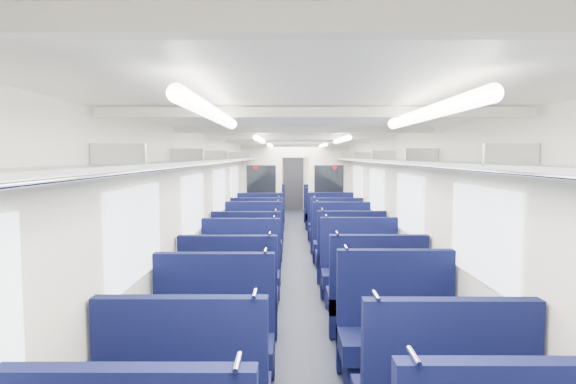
# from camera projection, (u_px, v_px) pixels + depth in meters

# --- Properties ---
(floor) EXTENTS (2.80, 18.00, 0.01)m
(floor) POSITION_uv_depth(u_px,v_px,m) (297.00, 263.00, 9.10)
(floor) COLOR black
(floor) RESTS_ON ground
(ceiling) EXTENTS (2.80, 18.00, 0.01)m
(ceiling) POSITION_uv_depth(u_px,v_px,m) (297.00, 139.00, 8.92)
(ceiling) COLOR white
(ceiling) RESTS_ON wall_left
(wall_left) EXTENTS (0.02, 18.00, 2.35)m
(wall_left) POSITION_uv_depth(u_px,v_px,m) (223.00, 202.00, 9.01)
(wall_left) COLOR beige
(wall_left) RESTS_ON floor
(dado_left) EXTENTS (0.03, 17.90, 0.70)m
(dado_left) POSITION_uv_depth(u_px,v_px,m) (225.00, 245.00, 9.07)
(dado_left) COLOR black
(dado_left) RESTS_ON floor
(wall_right) EXTENTS (0.02, 18.00, 2.35)m
(wall_right) POSITION_uv_depth(u_px,v_px,m) (371.00, 202.00, 9.00)
(wall_right) COLOR beige
(wall_right) RESTS_ON floor
(dado_right) EXTENTS (0.03, 17.90, 0.70)m
(dado_right) POSITION_uv_depth(u_px,v_px,m) (370.00, 245.00, 9.07)
(dado_right) COLOR black
(dado_right) RESTS_ON floor
(wall_far) EXTENTS (2.80, 0.02, 2.35)m
(wall_far) POSITION_uv_depth(u_px,v_px,m) (293.00, 179.00, 17.98)
(wall_far) COLOR beige
(wall_far) RESTS_ON floor
(luggage_rack_left) EXTENTS (0.36, 17.40, 0.18)m
(luggage_rack_left) POSITION_uv_depth(u_px,v_px,m) (233.00, 160.00, 8.95)
(luggage_rack_left) COLOR #B2B5BA
(luggage_rack_left) RESTS_ON wall_left
(luggage_rack_right) EXTENTS (0.36, 17.40, 0.18)m
(luggage_rack_right) POSITION_uv_depth(u_px,v_px,m) (362.00, 160.00, 8.94)
(luggage_rack_right) COLOR #B2B5BA
(luggage_rack_right) RESTS_ON wall_right
(windows) EXTENTS (2.78, 15.60, 0.75)m
(windows) POSITION_uv_depth(u_px,v_px,m) (298.00, 191.00, 8.53)
(windows) COLOR white
(windows) RESTS_ON wall_left
(ceiling_fittings) EXTENTS (2.70, 16.06, 0.11)m
(ceiling_fittings) POSITION_uv_depth(u_px,v_px,m) (298.00, 142.00, 8.66)
(ceiling_fittings) COLOR beige
(ceiling_fittings) RESTS_ON ceiling
(end_door) EXTENTS (0.75, 0.06, 2.00)m
(end_door) POSITION_uv_depth(u_px,v_px,m) (293.00, 184.00, 17.93)
(end_door) COLOR black
(end_door) RESTS_ON floor
(bulkhead) EXTENTS (2.80, 0.10, 2.35)m
(bulkhead) POSITION_uv_depth(u_px,v_px,m) (295.00, 187.00, 12.39)
(bulkhead) COLOR beige
(bulkhead) RESTS_ON floor
(seat_6) EXTENTS (1.08, 0.60, 1.21)m
(seat_6) POSITION_uv_depth(u_px,v_px,m) (212.00, 347.00, 4.17)
(seat_6) COLOR #0B0F36
(seat_6) RESTS_ON floor
(seat_7) EXTENTS (1.08, 0.60, 1.21)m
(seat_7) POSITION_uv_depth(u_px,v_px,m) (398.00, 341.00, 4.31)
(seat_7) COLOR #0B0F36
(seat_7) RESTS_ON floor
(seat_8) EXTENTS (1.08, 0.60, 1.21)m
(seat_8) POSITION_uv_depth(u_px,v_px,m) (230.00, 303.00, 5.40)
(seat_8) COLOR #0B0F36
(seat_8) RESTS_ON floor
(seat_9) EXTENTS (1.08, 0.60, 1.21)m
(seat_9) POSITION_uv_depth(u_px,v_px,m) (376.00, 302.00, 5.44)
(seat_9) COLOR #0B0F36
(seat_9) RESTS_ON floor
(seat_10) EXTENTS (1.08, 0.60, 1.21)m
(seat_10) POSITION_uv_depth(u_px,v_px,m) (240.00, 278.00, 6.52)
(seat_10) COLOR #0B0F36
(seat_10) RESTS_ON floor
(seat_11) EXTENTS (1.08, 0.60, 1.21)m
(seat_11) POSITION_uv_depth(u_px,v_px,m) (360.00, 276.00, 6.62)
(seat_11) COLOR #0B0F36
(seat_11) RESTS_ON floor
(seat_12) EXTENTS (1.08, 0.60, 1.21)m
(seat_12) POSITION_uv_depth(u_px,v_px,m) (247.00, 260.00, 7.62)
(seat_12) COLOR #0B0F36
(seat_12) RESTS_ON floor
(seat_13) EXTENTS (1.08, 0.60, 1.21)m
(seat_13) POSITION_uv_depth(u_px,v_px,m) (350.00, 259.00, 7.71)
(seat_13) COLOR #0B0F36
(seat_13) RESTS_ON floor
(seat_14) EXTENTS (1.08, 0.60, 1.21)m
(seat_14) POSITION_uv_depth(u_px,v_px,m) (253.00, 245.00, 8.94)
(seat_14) COLOR #0B0F36
(seat_14) RESTS_ON floor
(seat_15) EXTENTS (1.08, 0.60, 1.21)m
(seat_15) POSITION_uv_depth(u_px,v_px,m) (342.00, 246.00, 8.86)
(seat_15) COLOR #0B0F36
(seat_15) RESTS_ON floor
(seat_16) EXTENTS (1.08, 0.60, 1.21)m
(seat_16) POSITION_uv_depth(u_px,v_px,m) (257.00, 235.00, 10.06)
(seat_16) COLOR #0B0F36
(seat_16) RESTS_ON floor
(seat_17) EXTENTS (1.08, 0.60, 1.21)m
(seat_17) POSITION_uv_depth(u_px,v_px,m) (336.00, 235.00, 10.04)
(seat_17) COLOR #0B0F36
(seat_17) RESTS_ON floor
(seat_18) EXTENTS (1.08, 0.60, 1.21)m
(seat_18) POSITION_uv_depth(u_px,v_px,m) (260.00, 228.00, 11.03)
(seat_18) COLOR #0B0F36
(seat_18) RESTS_ON floor
(seat_19) EXTENTS (1.08, 0.60, 1.21)m
(seat_19) POSITION_uv_depth(u_px,v_px,m) (331.00, 227.00, 11.21)
(seat_19) COLOR #0B0F36
(seat_19) RESTS_ON floor
(seat_20) EXTENTS (1.08, 0.60, 1.21)m
(seat_20) POSITION_uv_depth(u_px,v_px,m) (265.00, 217.00, 13.12)
(seat_20) COLOR #0B0F36
(seat_20) RESTS_ON floor
(seat_21) EXTENTS (1.08, 0.60, 1.21)m
(seat_21) POSITION_uv_depth(u_px,v_px,m) (325.00, 216.00, 13.20)
(seat_21) COLOR #0B0F36
(seat_21) RESTS_ON floor
(seat_22) EXTENTS (1.08, 0.60, 1.21)m
(seat_22) POSITION_uv_depth(u_px,v_px,m) (267.00, 211.00, 14.38)
(seat_22) COLOR #0B0F36
(seat_22) RESTS_ON floor
(seat_23) EXTENTS (1.08, 0.60, 1.21)m
(seat_23) POSITION_uv_depth(u_px,v_px,m) (322.00, 212.00, 14.27)
(seat_23) COLOR #0B0F36
(seat_23) RESTS_ON floor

